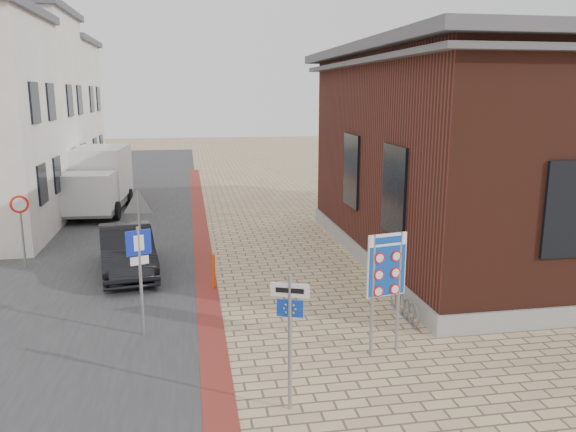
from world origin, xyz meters
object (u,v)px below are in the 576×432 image
object	(u,v)px
sedan	(127,250)
border_sign	(387,268)
parking_sign	(140,263)
bollard	(214,272)
essen_sign	(290,322)
box_truck	(98,180)

from	to	relation	value
sedan	border_sign	distance (m)	8.72
border_sign	parking_sign	bearing A→B (deg)	150.08
bollard	border_sign	bearing A→B (deg)	-53.48
sedan	bollard	world-z (taller)	sedan
sedan	essen_sign	size ratio (longest dim) A/B	1.78
border_sign	sedan	bearing A→B (deg)	120.94
sedan	essen_sign	distance (m)	8.97
essen_sign	box_truck	bearing A→B (deg)	129.18
parking_sign	bollard	bearing A→B (deg)	36.01
box_truck	parking_sign	size ratio (longest dim) A/B	2.25
box_truck	border_sign	world-z (taller)	box_truck
bollard	essen_sign	bearing A→B (deg)	-81.00
essen_sign	sedan	bearing A→B (deg)	134.48
parking_sign	box_truck	bearing A→B (deg)	78.90
box_truck	parking_sign	distance (m)	14.40
border_sign	bollard	size ratio (longest dim) A/B	2.54
sedan	box_truck	size ratio (longest dim) A/B	0.76
box_truck	essen_sign	size ratio (longest dim) A/B	2.34
border_sign	essen_sign	bearing A→B (deg)	-153.52
sedan	box_truck	world-z (taller)	box_truck
sedan	border_sign	bearing A→B (deg)	-56.69
box_truck	bollard	size ratio (longest dim) A/B	5.59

